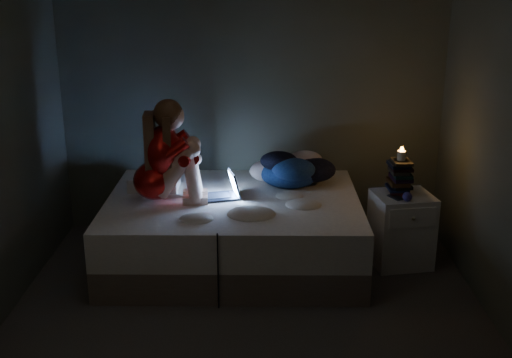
{
  "coord_description": "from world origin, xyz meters",
  "views": [
    {
      "loc": [
        0.1,
        -4.1,
        2.49
      ],
      "look_at": [
        0.05,
        1.0,
        0.8
      ],
      "focal_mm": 45.23,
      "sensor_mm": 36.0,
      "label": 1
    }
  ],
  "objects_px": {
    "nightstand": "(401,229)",
    "laptop": "(218,185)",
    "candle": "(401,156)",
    "phone": "(393,197)",
    "bed": "(234,230)",
    "woman": "(153,151)"
  },
  "relations": [
    {
      "from": "bed",
      "to": "woman",
      "type": "relative_size",
      "value": 2.45
    },
    {
      "from": "candle",
      "to": "phone",
      "type": "xyz_separation_m",
      "value": [
        -0.07,
        -0.11,
        -0.33
      ]
    },
    {
      "from": "woman",
      "to": "laptop",
      "type": "relative_size",
      "value": 2.57
    },
    {
      "from": "candle",
      "to": "phone",
      "type": "bearing_deg",
      "value": -121.64
    },
    {
      "from": "bed",
      "to": "phone",
      "type": "distance_m",
      "value": 1.4
    },
    {
      "from": "nightstand",
      "to": "phone",
      "type": "relative_size",
      "value": 4.57
    },
    {
      "from": "nightstand",
      "to": "candle",
      "type": "xyz_separation_m",
      "value": [
        -0.03,
        0.04,
        0.65
      ]
    },
    {
      "from": "woman",
      "to": "candle",
      "type": "xyz_separation_m",
      "value": [
        2.07,
        0.1,
        -0.06
      ]
    },
    {
      "from": "nightstand",
      "to": "phone",
      "type": "xyz_separation_m",
      "value": [
        -0.1,
        -0.07,
        0.33
      ]
    },
    {
      "from": "woman",
      "to": "nightstand",
      "type": "distance_m",
      "value": 2.23
    },
    {
      "from": "bed",
      "to": "laptop",
      "type": "xyz_separation_m",
      "value": [
        -0.13,
        0.0,
        0.42
      ]
    },
    {
      "from": "bed",
      "to": "phone",
      "type": "relative_size",
      "value": 15.41
    },
    {
      "from": "nightstand",
      "to": "laptop",
      "type": "bearing_deg",
      "value": 168.58
    },
    {
      "from": "nightstand",
      "to": "bed",
      "type": "bearing_deg",
      "value": 168.51
    },
    {
      "from": "nightstand",
      "to": "phone",
      "type": "height_order",
      "value": "phone"
    },
    {
      "from": "laptop",
      "to": "candle",
      "type": "height_order",
      "value": "candle"
    },
    {
      "from": "woman",
      "to": "phone",
      "type": "bearing_deg",
      "value": -5.01
    },
    {
      "from": "phone",
      "to": "woman",
      "type": "bearing_deg",
      "value": 162.37
    },
    {
      "from": "phone",
      "to": "bed",
      "type": "bearing_deg",
      "value": 158.66
    },
    {
      "from": "woman",
      "to": "laptop",
      "type": "distance_m",
      "value": 0.62
    },
    {
      "from": "laptop",
      "to": "candle",
      "type": "relative_size",
      "value": 4.28
    },
    {
      "from": "bed",
      "to": "candle",
      "type": "distance_m",
      "value": 1.57
    }
  ]
}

